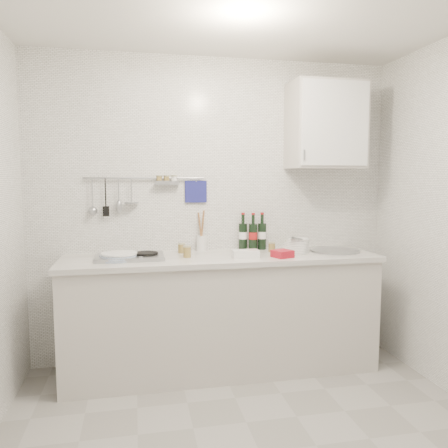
% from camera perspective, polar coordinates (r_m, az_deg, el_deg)
% --- Properties ---
extents(back_wall, '(3.00, 0.02, 2.50)m').
position_cam_1_polar(back_wall, '(3.66, -1.22, 1.77)').
color(back_wall, silver).
rests_on(back_wall, floor).
extents(counter, '(2.44, 0.64, 0.96)m').
position_cam_1_polar(counter, '(3.53, -0.21, -11.93)').
color(counter, '#B5AFA7').
rests_on(counter, floor).
extents(wall_rail, '(0.98, 0.09, 0.34)m').
position_cam_1_polar(wall_rail, '(3.56, -10.65, 4.39)').
color(wall_rail, '#93969B').
rests_on(wall_rail, back_wall).
extents(wall_cabinet, '(0.60, 0.38, 0.70)m').
position_cam_1_polar(wall_cabinet, '(3.77, 13.18, 12.40)').
color(wall_cabinet, '#B5AFA7').
rests_on(wall_cabinet, back_wall).
extents(plate_stack_hob, '(0.29, 0.29, 0.05)m').
position_cam_1_polar(plate_stack_hob, '(3.31, -13.70, -4.14)').
color(plate_stack_hob, '#44669A').
rests_on(plate_stack_hob, counter).
extents(plate_stack_sink, '(0.25, 0.23, 0.12)m').
position_cam_1_polar(plate_stack_sink, '(3.59, 9.41, -2.83)').
color(plate_stack_sink, white).
rests_on(plate_stack_sink, counter).
extents(wine_bottles, '(0.23, 0.11, 0.31)m').
position_cam_1_polar(wine_bottles, '(3.68, 3.77, -0.96)').
color(wine_bottles, black).
rests_on(wine_bottles, counter).
extents(butter_dish, '(0.20, 0.10, 0.06)m').
position_cam_1_polar(butter_dish, '(3.31, 2.82, -3.92)').
color(butter_dish, white).
rests_on(butter_dish, counter).
extents(strawberry_punnet, '(0.17, 0.17, 0.05)m').
position_cam_1_polar(strawberry_punnet, '(3.35, 7.63, -3.87)').
color(strawberry_punnet, red).
rests_on(strawberry_punnet, counter).
extents(utensil_crock, '(0.08, 0.08, 0.34)m').
position_cam_1_polar(utensil_crock, '(3.62, -2.96, -2.27)').
color(utensil_crock, white).
rests_on(utensil_crock, counter).
extents(jar_a, '(0.06, 0.06, 0.08)m').
position_cam_1_polar(jar_a, '(3.54, -5.58, -3.13)').
color(jar_a, olive).
rests_on(jar_a, counter).
extents(jar_b, '(0.06, 0.06, 0.07)m').
position_cam_1_polar(jar_b, '(3.73, 8.46, -2.73)').
color(jar_b, olive).
rests_on(jar_b, counter).
extents(jar_c, '(0.06, 0.06, 0.08)m').
position_cam_1_polar(jar_c, '(3.59, 6.25, -3.00)').
color(jar_c, olive).
rests_on(jar_c, counter).
extents(jar_d, '(0.06, 0.06, 0.09)m').
position_cam_1_polar(jar_d, '(3.33, -4.84, -3.59)').
color(jar_d, olive).
rests_on(jar_d, counter).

